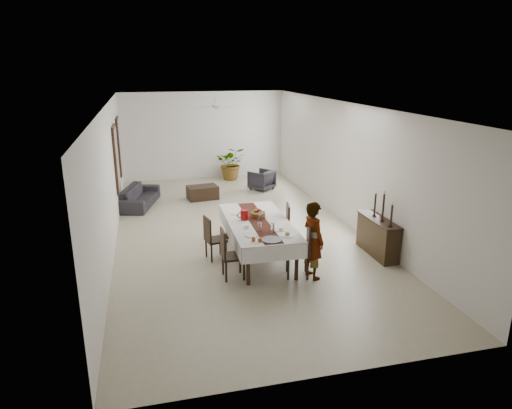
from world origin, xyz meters
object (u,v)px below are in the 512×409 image
(dining_table_top, at_px, (258,223))
(woman, at_px, (313,240))
(sideboard_body, at_px, (378,237))
(sofa, at_px, (139,196))
(red_pitcher, at_px, (244,215))

(dining_table_top, bearing_deg, woman, -55.45)
(sideboard_body, xyz_separation_m, sofa, (-5.20, 5.13, -0.11))
(sideboard_body, relative_size, sofa, 0.67)
(woman, relative_size, sideboard_body, 1.17)
(dining_table_top, bearing_deg, sideboard_body, -9.14)
(red_pitcher, bearing_deg, sideboard_body, -12.61)
(dining_table_top, relative_size, red_pitcher, 12.00)
(dining_table_top, distance_m, sofa, 5.33)
(dining_table_top, bearing_deg, red_pitcher, 149.04)
(dining_table_top, relative_size, sofa, 1.32)
(dining_table_top, xyz_separation_m, woman, (0.81, -1.23, -0.01))
(red_pitcher, height_order, woman, woman)
(red_pitcher, bearing_deg, sofa, 116.98)
(sofa, bearing_deg, sideboard_body, -118.76)
(red_pitcher, bearing_deg, dining_table_top, -32.12)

